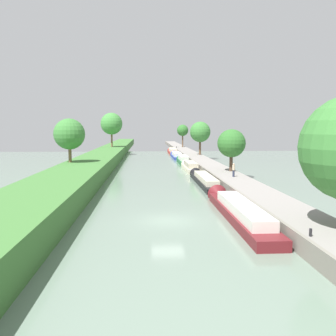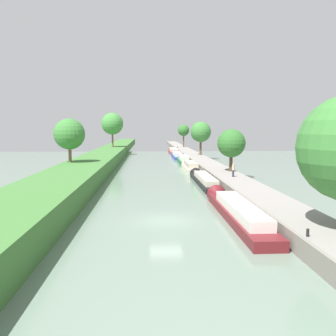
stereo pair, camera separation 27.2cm
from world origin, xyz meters
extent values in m
plane|color=slate|center=(0.00, 0.00, 0.00)|extent=(160.00, 160.00, 0.00)
cube|color=#3D7033|center=(-10.35, 0.00, 1.12)|extent=(6.40, 260.00, 2.24)
cube|color=gray|center=(9.08, 0.00, 0.57)|extent=(3.85, 260.00, 1.14)
cube|color=gray|center=(7.03, 0.00, 0.60)|extent=(0.25, 260.00, 1.19)
cube|color=maroon|center=(5.63, -0.12, 0.36)|extent=(2.08, 14.90, 0.72)
cube|color=silver|center=(5.63, -0.86, 1.09)|extent=(1.71, 10.43, 0.74)
cone|color=maroon|center=(5.63, 7.95, 0.36)|extent=(1.98, 1.25, 1.98)
cube|color=black|center=(5.77, 17.10, 0.30)|extent=(1.87, 14.14, 0.60)
cube|color=beige|center=(5.77, 16.39, 0.92)|extent=(1.53, 9.90, 0.64)
cone|color=black|center=(5.77, 24.73, 0.30)|extent=(1.78, 1.12, 1.78)
cube|color=beige|center=(5.72, 31.33, 0.37)|extent=(1.95, 10.05, 0.75)
cube|color=#B2A893|center=(5.72, 30.82, 1.13)|extent=(1.60, 7.03, 0.78)
cone|color=beige|center=(5.72, 36.93, 0.37)|extent=(1.85, 1.17, 1.85)
cube|color=#1E6033|center=(5.78, 43.42, 0.38)|extent=(1.83, 9.10, 0.75)
cube|color=silver|center=(5.78, 42.96, 1.18)|extent=(1.50, 6.37, 0.85)
cone|color=#1E6033|center=(5.78, 48.52, 0.38)|extent=(1.74, 1.10, 1.74)
cube|color=#283D93|center=(5.56, 56.42, 0.30)|extent=(2.04, 12.49, 0.61)
cube|color=silver|center=(5.56, 55.79, 1.01)|extent=(1.68, 8.75, 0.81)
cone|color=#283D93|center=(5.56, 63.28, 0.30)|extent=(1.94, 1.23, 1.94)
cube|color=maroon|center=(5.71, 70.71, 0.30)|extent=(2.04, 13.22, 0.60)
cube|color=beige|center=(5.71, 70.05, 1.04)|extent=(1.67, 9.25, 0.87)
cone|color=maroon|center=(5.71, 77.93, 0.30)|extent=(1.93, 1.22, 1.93)
cylinder|color=#4C3828|center=(10.13, 21.19, 2.55)|extent=(0.46, 0.46, 2.81)
sphere|color=#2D6628|center=(10.13, 21.19, 5.02)|extent=(3.88, 3.88, 3.88)
cylinder|color=brown|center=(10.38, 50.99, 3.06)|extent=(0.47, 0.47, 3.84)
sphere|color=#387533|center=(10.38, 50.99, 6.24)|extent=(4.57, 4.57, 4.57)
cylinder|color=brown|center=(9.77, 82.57, 3.27)|extent=(0.41, 0.41, 4.25)
sphere|color=#2D6628|center=(9.77, 82.57, 6.37)|extent=(3.55, 3.55, 3.55)
cylinder|color=brown|center=(-12.47, 23.86, 3.66)|extent=(0.44, 0.44, 2.82)
sphere|color=#387533|center=(-12.47, 23.86, 6.27)|extent=(4.38, 4.38, 4.38)
cylinder|color=brown|center=(-10.45, 64.06, 4.45)|extent=(0.45, 0.45, 4.42)
sphere|color=#3D7F38|center=(-10.45, 64.06, 8.19)|extent=(5.56, 5.56, 5.56)
cylinder|color=#282D42|center=(9.09, 15.63, 1.55)|extent=(0.26, 0.26, 0.82)
cylinder|color=tan|center=(9.09, 15.63, 2.27)|extent=(0.34, 0.34, 0.62)
sphere|color=tan|center=(9.09, 15.63, 2.69)|extent=(0.22, 0.22, 0.22)
cylinder|color=black|center=(7.45, -8.06, 1.37)|extent=(0.16, 0.16, 0.45)
cylinder|color=black|center=(7.45, 77.80, 1.37)|extent=(0.16, 0.16, 0.45)
camera|label=1|loc=(-1.64, -26.34, 7.15)|focal=37.27mm
camera|label=2|loc=(-1.37, -26.35, 7.15)|focal=37.27mm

